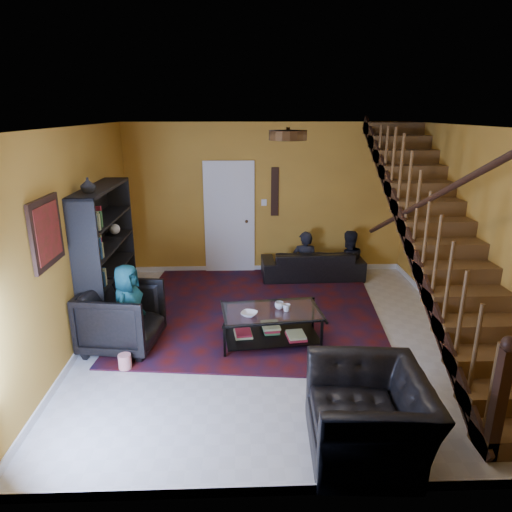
{
  "coord_description": "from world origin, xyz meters",
  "views": [
    {
      "loc": [
        -0.51,
        -5.67,
        2.98
      ],
      "look_at": [
        -0.29,
        0.4,
        1.04
      ],
      "focal_mm": 32.0,
      "sensor_mm": 36.0,
      "label": 1
    }
  ],
  "objects": [
    {
      "name": "door",
      "position": [
        -0.7,
        2.73,
        1.02
      ],
      "size": [
        0.82,
        0.05,
        2.05
      ],
      "primitive_type": "cube",
      "color": "silver",
      "rests_on": "floor"
    },
    {
      "name": "bowl",
      "position": [
        -0.4,
        -0.37,
        0.51
      ],
      "size": [
        0.27,
        0.27,
        0.05
      ],
      "primitive_type": "imported",
      "rotation": [
        0.0,
        0.0,
        -0.39
      ],
      "color": "#999999",
      "rests_on": "coffee_table"
    },
    {
      "name": "armchair_right",
      "position": [
        0.62,
        -2.25,
        0.38
      ],
      "size": [
        1.08,
        1.22,
        0.76
      ],
      "primitive_type": "imported",
      "rotation": [
        0.0,
        0.0,
        -1.63
      ],
      "color": "black",
      "rests_on": "floor"
    },
    {
      "name": "person_adult_b",
      "position": [
        1.5,
        2.35,
        0.22
      ],
      "size": [
        0.71,
        0.58,
        1.34
      ],
      "primitive_type": "imported",
      "rotation": [
        0.0,
        0.0,
        3.26
      ],
      "color": "black",
      "rests_on": "sofa"
    },
    {
      "name": "wall_hanging",
      "position": [
        0.15,
        2.73,
        1.55
      ],
      "size": [
        0.14,
        0.03,
        0.9
      ],
      "primitive_type": "cube",
      "color": "black",
      "rests_on": "room"
    },
    {
      "name": "cup_b",
      "position": [
        0.09,
        -0.24,
        0.54
      ],
      "size": [
        0.12,
        0.12,
        0.09
      ],
      "primitive_type": "imported",
      "rotation": [
        0.0,
        0.0,
        -0.26
      ],
      "color": "#999999",
      "rests_on": "coffee_table"
    },
    {
      "name": "rug",
      "position": [
        -0.26,
        1.14,
        0.01
      ],
      "size": [
        4.17,
        4.65,
        0.02
      ],
      "primitive_type": "cube",
      "rotation": [
        0.0,
        0.0,
        -0.1
      ],
      "color": "#470E0C",
      "rests_on": "floor"
    },
    {
      "name": "room",
      "position": [
        -1.33,
        1.33,
        0.05
      ],
      "size": [
        5.5,
        5.5,
        5.5
      ],
      "color": "gold",
      "rests_on": "ground"
    },
    {
      "name": "coffee_table",
      "position": [
        -0.11,
        -0.21,
        0.28
      ],
      "size": [
        1.36,
        0.89,
        0.49
      ],
      "rotation": [
        0.0,
        0.0,
        0.11
      ],
      "color": "black",
      "rests_on": "floor"
    },
    {
      "name": "staircase",
      "position": [
        2.12,
        -0.0,
        1.4
      ],
      "size": [
        0.95,
        5.02,
        3.18
      ],
      "color": "brown",
      "rests_on": "floor"
    },
    {
      "name": "popcorn_bucket",
      "position": [
        -1.91,
        -0.78,
        0.11
      ],
      "size": [
        0.18,
        0.18,
        0.18
      ],
      "primitive_type": "cylinder",
      "rotation": [
        0.0,
        0.0,
        -0.2
      ],
      "color": "red",
      "rests_on": "rug"
    },
    {
      "name": "framed_picture",
      "position": [
        -2.57,
        -0.9,
        1.75
      ],
      "size": [
        0.04,
        0.74,
        0.74
      ],
      "primitive_type": "cube",
      "color": "maroon",
      "rests_on": "room"
    },
    {
      "name": "bookshelf",
      "position": [
        -2.4,
        0.6,
        0.96
      ],
      "size": [
        0.35,
        1.8,
        2.0
      ],
      "color": "black",
      "rests_on": "floor"
    },
    {
      "name": "armchair_left",
      "position": [
        -2.05,
        -0.23,
        0.42
      ],
      "size": [
        1.06,
        1.04,
        0.85
      ],
      "primitive_type": "imported",
      "rotation": [
        0.0,
        0.0,
        1.42
      ],
      "color": "black",
      "rests_on": "floor"
    },
    {
      "name": "person_child",
      "position": [
        -1.95,
        -0.25,
        0.58
      ],
      "size": [
        0.49,
        0.64,
        1.16
      ],
      "primitive_type": "imported",
      "rotation": [
        0.0,
        0.0,
        1.33
      ],
      "color": "#175559",
      "rests_on": "armchair_left"
    },
    {
      "name": "vase",
      "position": [
        -2.41,
        0.1,
        2.1
      ],
      "size": [
        0.18,
        0.18,
        0.19
      ],
      "primitive_type": "imported",
      "color": "#999999",
      "rests_on": "bookshelf"
    },
    {
      "name": "sofa",
      "position": [
        0.83,
        2.3,
        0.27
      ],
      "size": [
        1.88,
        0.77,
        0.54
      ],
      "primitive_type": "imported",
      "rotation": [
        0.0,
        0.0,
        3.16
      ],
      "color": "black",
      "rests_on": "floor"
    },
    {
      "name": "person_adult_a",
      "position": [
        0.69,
        2.35,
        0.22
      ],
      "size": [
        0.52,
        0.37,
        1.34
      ],
      "primitive_type": "imported",
      "rotation": [
        0.0,
        0.0,
        3.04
      ],
      "color": "black",
      "rests_on": "sofa"
    },
    {
      "name": "ceiling_fixture",
      "position": [
        0.0,
        -0.8,
        2.74
      ],
      "size": [
        0.4,
        0.4,
        0.1
      ],
      "primitive_type": "cylinder",
      "color": "#3F2814",
      "rests_on": "room"
    },
    {
      "name": "cup_a",
      "position": [
        -0.0,
        -0.16,
        0.54
      ],
      "size": [
        0.14,
        0.14,
        0.09
      ],
      "primitive_type": "imported",
      "rotation": [
        0.0,
        0.0,
        -0.25
      ],
      "color": "#999999",
      "rests_on": "coffee_table"
    },
    {
      "name": "floor",
      "position": [
        0.0,
        0.0,
        0.0
      ],
      "size": [
        5.5,
        5.5,
        0.0
      ],
      "primitive_type": "plane",
      "color": "beige",
      "rests_on": "ground"
    }
  ]
}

